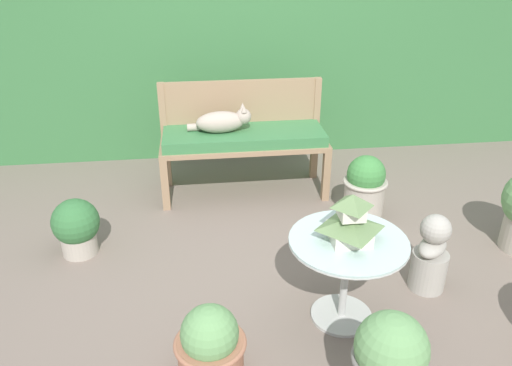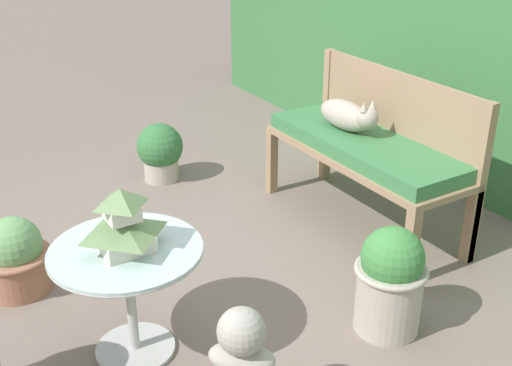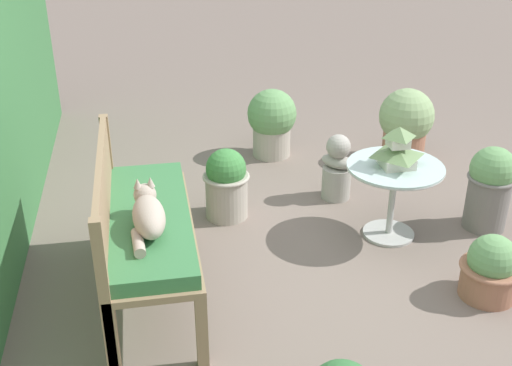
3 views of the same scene
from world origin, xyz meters
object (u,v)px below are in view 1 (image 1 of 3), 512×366
garden_bench (244,141)px  potted_plant_bench_left (210,345)px  cat (223,121)px  potted_plant_bench_right (365,188)px  patio_table (347,257)px  potted_plant_table_near (76,227)px  pagoda_birdhouse (351,221)px  garden_bust (431,255)px

garden_bench → potted_plant_bench_left: garden_bench is taller
cat → potted_plant_bench_right: (1.05, -0.57, -0.39)m
patio_table → potted_plant_table_near: bearing=152.3°
patio_table → potted_plant_bench_right: bearing=66.5°
pagoda_birdhouse → garden_bust: bearing=18.6°
cat → garden_bust: cat is taller
potted_plant_bench_left → pagoda_birdhouse: bearing=22.8°
garden_bench → patio_table: size_ratio=2.11×
potted_plant_bench_right → garden_bust: bearing=-81.0°
pagoda_birdhouse → garden_bench: bearing=103.8°
potted_plant_table_near → potted_plant_bench_left: bearing=-53.9°
potted_plant_bench_left → garden_bust: bearing=21.0°
patio_table → cat: bearing=109.2°
potted_plant_table_near → pagoda_birdhouse: bearing=-27.7°
cat → garden_bust: size_ratio=1.01×
cat → pagoda_birdhouse: bearing=-74.5°
pagoda_birdhouse → potted_plant_bench_right: 1.25m
garden_bust → potted_plant_table_near: (-2.27, 0.67, -0.03)m
patio_table → potted_plant_bench_right: (0.47, 1.09, -0.16)m
garden_bust → potted_plant_bench_right: bearing=54.1°
pagoda_birdhouse → garden_bust: size_ratio=0.54×
cat → potted_plant_table_near: (-1.08, -0.79, -0.45)m
potted_plant_bench_left → potted_plant_table_near: potted_plant_table_near is taller
cat → potted_plant_bench_left: 2.05m
patio_table → garden_bench: bearing=103.8°
pagoda_birdhouse → garden_bust: 0.77m
potted_plant_bench_right → potted_plant_table_near: bearing=-174.2°
cat → patio_table: size_ratio=0.80×
garden_bench → patio_table: bearing=-76.2°
cat → patio_table: (0.58, -1.66, -0.23)m
garden_bust → potted_plant_bench_left: bearing=156.1°
garden_bench → potted_plant_bench_left: size_ratio=3.36×
cat → potted_plant_bench_left: size_ratio=1.29×
pagoda_birdhouse → potted_plant_table_near: 1.93m
garden_bench → cat: bearing=179.5°
potted_plant_bench_left → potted_plant_bench_right: bearing=48.5°
garden_bench → pagoda_birdhouse: bearing=-76.2°
potted_plant_bench_left → potted_plant_bench_right: potted_plant_bench_right is taller
patio_table → potted_plant_table_near: size_ratio=1.59×
cat → garden_bust: 1.92m
patio_table → potted_plant_bench_left: size_ratio=1.60×
potted_plant_bench_right → garden_bench: bearing=147.1°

